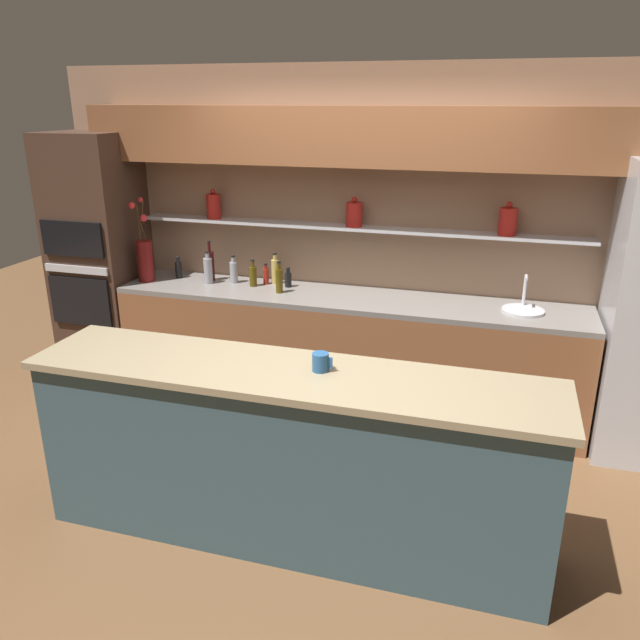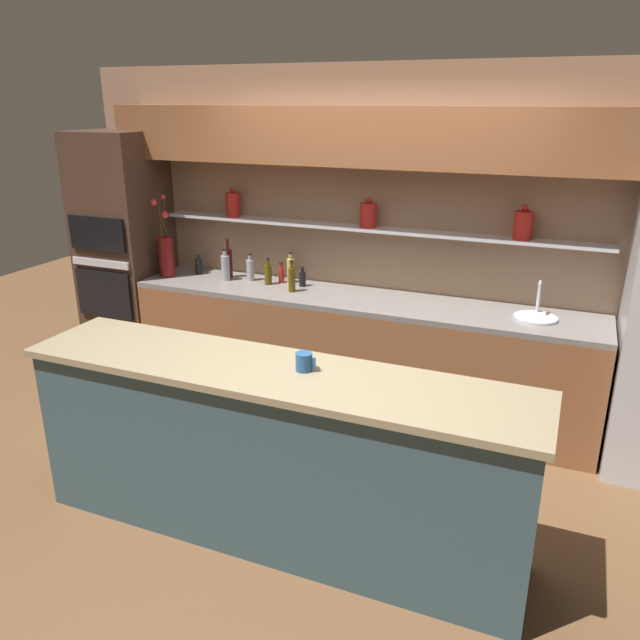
{
  "view_description": "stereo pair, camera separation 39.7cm",
  "coord_description": "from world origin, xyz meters",
  "px_view_note": "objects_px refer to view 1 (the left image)",
  "views": [
    {
      "loc": [
        1.0,
        -3.17,
        2.34
      ],
      "look_at": [
        -0.07,
        0.42,
        1.01
      ],
      "focal_mm": 35.0,
      "sensor_mm": 36.0,
      "label": 1
    },
    {
      "loc": [
        1.37,
        -3.04,
        2.34
      ],
      "look_at": [
        -0.07,
        0.42,
        1.01
      ],
      "focal_mm": 35.0,
      "sensor_mm": 36.0,
      "label": 2
    }
  ],
  "objects_px": {
    "bottle_wine_1": "(210,265)",
    "bottle_sauce_3": "(288,279)",
    "coffee_mug": "(321,362)",
    "bottle_oil_6": "(279,280)",
    "flower_vase": "(145,257)",
    "bottle_spirit_0": "(234,271)",
    "bottle_spirit_5": "(208,270)",
    "bottle_sauce_7": "(179,269)",
    "oven_tower": "(100,260)",
    "bottle_sauce_8": "(266,275)",
    "bottle_spirit_4": "(275,271)",
    "sink_fixture": "(523,308)",
    "bottle_oil_2": "(253,276)"
  },
  "relations": [
    {
      "from": "bottle_spirit_4",
      "to": "bottle_spirit_5",
      "type": "distance_m",
      "value": 0.55
    },
    {
      "from": "sink_fixture",
      "to": "flower_vase",
      "type": "bearing_deg",
      "value": -178.89
    },
    {
      "from": "bottle_oil_2",
      "to": "bottle_sauce_8",
      "type": "bearing_deg",
      "value": 47.96
    },
    {
      "from": "bottle_spirit_0",
      "to": "bottle_wine_1",
      "type": "relative_size",
      "value": 0.69
    },
    {
      "from": "coffee_mug",
      "to": "bottle_wine_1",
      "type": "bearing_deg",
      "value": 130.58
    },
    {
      "from": "sink_fixture",
      "to": "coffee_mug",
      "type": "relative_size",
      "value": 2.75
    },
    {
      "from": "bottle_sauce_3",
      "to": "bottle_spirit_5",
      "type": "relative_size",
      "value": 0.61
    },
    {
      "from": "bottle_spirit_0",
      "to": "bottle_spirit_5",
      "type": "relative_size",
      "value": 0.86
    },
    {
      "from": "bottle_wine_1",
      "to": "bottle_sauce_8",
      "type": "relative_size",
      "value": 1.94
    },
    {
      "from": "sink_fixture",
      "to": "bottle_sauce_7",
      "type": "xyz_separation_m",
      "value": [
        -2.77,
        0.1,
        0.05
      ]
    },
    {
      "from": "bottle_sauce_8",
      "to": "coffee_mug",
      "type": "distance_m",
      "value": 1.99
    },
    {
      "from": "sink_fixture",
      "to": "bottle_sauce_8",
      "type": "xyz_separation_m",
      "value": [
        -2.0,
        0.14,
        0.05
      ]
    },
    {
      "from": "bottle_sauce_3",
      "to": "bottle_sauce_7",
      "type": "bearing_deg",
      "value": -179.61
    },
    {
      "from": "sink_fixture",
      "to": "bottle_sauce_8",
      "type": "height_order",
      "value": "sink_fixture"
    },
    {
      "from": "bottle_spirit_0",
      "to": "bottle_sauce_8",
      "type": "height_order",
      "value": "bottle_spirit_0"
    },
    {
      "from": "oven_tower",
      "to": "bottle_sauce_8",
      "type": "height_order",
      "value": "oven_tower"
    },
    {
      "from": "bottle_spirit_4",
      "to": "bottle_sauce_8",
      "type": "bearing_deg",
      "value": -151.56
    },
    {
      "from": "bottle_oil_2",
      "to": "bottle_spirit_4",
      "type": "relative_size",
      "value": 0.87
    },
    {
      "from": "sink_fixture",
      "to": "bottle_spirit_5",
      "type": "bearing_deg",
      "value": 179.5
    },
    {
      "from": "bottle_oil_6",
      "to": "flower_vase",
      "type": "bearing_deg",
      "value": 179.86
    },
    {
      "from": "flower_vase",
      "to": "bottle_oil_6",
      "type": "distance_m",
      "value": 1.17
    },
    {
      "from": "bottle_oil_2",
      "to": "bottle_sauce_7",
      "type": "height_order",
      "value": "bottle_oil_2"
    },
    {
      "from": "oven_tower",
      "to": "bottle_wine_1",
      "type": "distance_m",
      "value": 0.98
    },
    {
      "from": "bottle_oil_6",
      "to": "bottle_sauce_8",
      "type": "bearing_deg",
      "value": 133.63
    },
    {
      "from": "bottle_oil_2",
      "to": "bottle_wine_1",
      "type": "bearing_deg",
      "value": 172.05
    },
    {
      "from": "flower_vase",
      "to": "bottle_spirit_0",
      "type": "relative_size",
      "value": 2.95
    },
    {
      "from": "bottle_wine_1",
      "to": "bottle_spirit_4",
      "type": "xyz_separation_m",
      "value": [
        0.55,
        0.07,
        -0.02
      ]
    },
    {
      "from": "flower_vase",
      "to": "bottle_sauce_3",
      "type": "height_order",
      "value": "flower_vase"
    },
    {
      "from": "oven_tower",
      "to": "bottle_sauce_8",
      "type": "bearing_deg",
      "value": 5.79
    },
    {
      "from": "oven_tower",
      "to": "sink_fixture",
      "type": "distance_m",
      "value": 3.45
    },
    {
      "from": "bottle_spirit_0",
      "to": "bottle_sauce_8",
      "type": "distance_m",
      "value": 0.27
    },
    {
      "from": "bottle_oil_2",
      "to": "bottle_spirit_5",
      "type": "distance_m",
      "value": 0.38
    },
    {
      "from": "bottle_oil_2",
      "to": "bottle_oil_6",
      "type": "height_order",
      "value": "bottle_oil_6"
    },
    {
      "from": "bottle_oil_2",
      "to": "bottle_spirit_4",
      "type": "xyz_separation_m",
      "value": [
        0.14,
        0.12,
        0.02
      ]
    },
    {
      "from": "bottle_oil_6",
      "to": "bottle_spirit_5",
      "type": "bearing_deg",
      "value": 172.75
    },
    {
      "from": "bottle_sauce_3",
      "to": "bottle_spirit_5",
      "type": "height_order",
      "value": "bottle_spirit_5"
    },
    {
      "from": "bottle_sauce_7",
      "to": "oven_tower",
      "type": "bearing_deg",
      "value": -170.54
    },
    {
      "from": "bottle_wine_1",
      "to": "bottle_sauce_3",
      "type": "relative_size",
      "value": 2.06
    },
    {
      "from": "sink_fixture",
      "to": "bottle_wine_1",
      "type": "xyz_separation_m",
      "value": [
        -2.48,
        0.11,
        0.11
      ]
    },
    {
      "from": "sink_fixture",
      "to": "bottle_spirit_5",
      "type": "relative_size",
      "value": 1.1
    },
    {
      "from": "bottle_oil_2",
      "to": "oven_tower",
      "type": "bearing_deg",
      "value": -177.45
    },
    {
      "from": "bottle_oil_6",
      "to": "bottle_sauce_7",
      "type": "height_order",
      "value": "bottle_oil_6"
    },
    {
      "from": "bottle_oil_6",
      "to": "bottle_sauce_7",
      "type": "xyz_separation_m",
      "value": [
        -0.96,
        0.16,
        -0.03
      ]
    },
    {
      "from": "sink_fixture",
      "to": "bottle_oil_2",
      "type": "relative_size",
      "value": 1.33
    },
    {
      "from": "bottle_sauce_3",
      "to": "bottle_oil_6",
      "type": "xyz_separation_m",
      "value": [
        -0.01,
        -0.17,
        0.04
      ]
    },
    {
      "from": "bottle_spirit_0",
      "to": "bottle_sauce_8",
      "type": "xyz_separation_m",
      "value": [
        0.27,
        0.04,
        -0.02
      ]
    },
    {
      "from": "bottle_sauce_3",
      "to": "bottle_spirit_4",
      "type": "bearing_deg",
      "value": 154.63
    },
    {
      "from": "bottle_spirit_5",
      "to": "coffee_mug",
      "type": "bearing_deg",
      "value": -48.4
    },
    {
      "from": "sink_fixture",
      "to": "bottle_sauce_3",
      "type": "height_order",
      "value": "sink_fixture"
    },
    {
      "from": "sink_fixture",
      "to": "bottle_sauce_3",
      "type": "distance_m",
      "value": 1.8
    }
  ]
}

